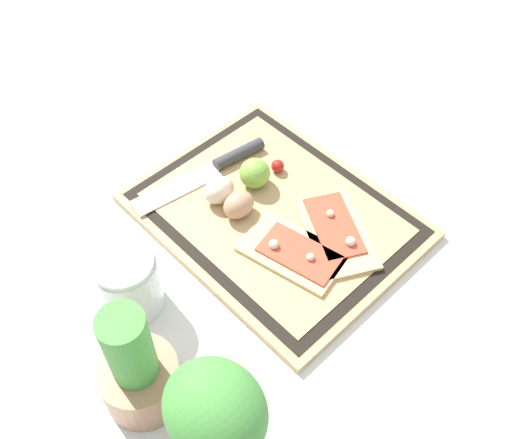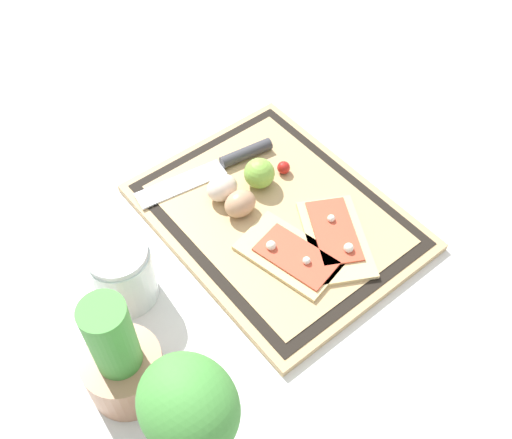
{
  "view_description": "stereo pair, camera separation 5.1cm",
  "coord_description": "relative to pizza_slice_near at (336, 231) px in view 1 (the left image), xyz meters",
  "views": [
    {
      "loc": [
        -0.44,
        0.47,
        0.8
      ],
      "look_at": [
        0.0,
        0.04,
        0.03
      ],
      "focal_mm": 42.0,
      "sensor_mm": 36.0,
      "label": 1
    },
    {
      "loc": [
        -0.48,
        0.43,
        0.8
      ],
      "look_at": [
        0.0,
        0.04,
        0.03
      ],
      "focal_mm": 42.0,
      "sensor_mm": 36.0,
      "label": 2
    }
  ],
  "objects": [
    {
      "name": "cherry_tomato_red",
      "position": [
        0.17,
        -0.03,
        0.01
      ],
      "size": [
        0.02,
        0.02,
        0.02
      ],
      "primitive_type": "sphere",
      "color": "red",
      "rests_on": "cutting_board"
    },
    {
      "name": "sauce_jar",
      "position": [
        0.13,
        0.31,
        0.03
      ],
      "size": [
        0.09,
        0.09,
        0.11
      ],
      "color": "silver",
      "rests_on": "ground_plane"
    },
    {
      "name": "pizza_slice_near",
      "position": [
        0.0,
        0.0,
        0.0
      ],
      "size": [
        0.19,
        0.16,
        0.02
      ],
      "color": "#DBBC7F",
      "rests_on": "cutting_board"
    },
    {
      "name": "lime",
      "position": [
        0.17,
        0.02,
        0.02
      ],
      "size": [
        0.05,
        0.05,
        0.05
      ],
      "primitive_type": "sphere",
      "color": "#7FB742",
      "rests_on": "cutting_board"
    },
    {
      "name": "herb_glass",
      "position": [
        -0.13,
        0.37,
        0.1
      ],
      "size": [
        0.13,
        0.11,
        0.2
      ],
      "color": "silver",
      "rests_on": "ground_plane"
    },
    {
      "name": "egg_pink",
      "position": [
        0.19,
        0.09,
        0.02
      ],
      "size": [
        0.04,
        0.06,
        0.04
      ],
      "primitive_type": "ellipsoid",
      "color": "beige",
      "rests_on": "cutting_board"
    },
    {
      "name": "cutting_board",
      "position": [
        0.1,
        0.04,
        -0.01
      ],
      "size": [
        0.45,
        0.35,
        0.02
      ],
      "color": "tan",
      "rests_on": "ground_plane"
    },
    {
      "name": "egg_brown",
      "position": [
        0.14,
        0.09,
        0.02
      ],
      "size": [
        0.04,
        0.06,
        0.04
      ],
      "primitive_type": "ellipsoid",
      "color": "tan",
      "rests_on": "cutting_board"
    },
    {
      "name": "pizza_slice_far",
      "position": [
        0.02,
        0.08,
        0.0
      ],
      "size": [
        0.18,
        0.13,
        0.02
      ],
      "color": "#DBBC7F",
      "rests_on": "cutting_board"
    },
    {
      "name": "knife",
      "position": [
        0.24,
        0.04,
        0.0
      ],
      "size": [
        0.07,
        0.27,
        0.02
      ],
      "color": "silver",
      "rests_on": "cutting_board"
    },
    {
      "name": "herb_pot",
      "position": [
        0.0,
        0.39,
        0.05
      ],
      "size": [
        0.11,
        0.11,
        0.2
      ],
      "color": "#AD7A5B",
      "rests_on": "ground_plane"
    },
    {
      "name": "ground_plane",
      "position": [
        0.1,
        0.04,
        -0.02
      ],
      "size": [
        6.0,
        6.0,
        0.0
      ],
      "primitive_type": "plane",
      "color": "silver"
    }
  ]
}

